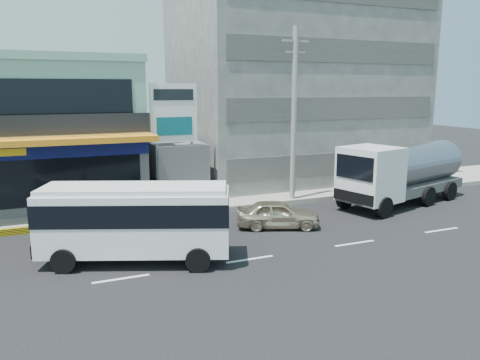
% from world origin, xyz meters
% --- Properties ---
extents(ground, '(120.00, 120.00, 0.00)m').
position_xyz_m(ground, '(0.00, 0.00, 0.00)').
color(ground, black).
rests_on(ground, ground).
extents(sidewalk, '(70.00, 5.00, 0.30)m').
position_xyz_m(sidewalk, '(5.00, 9.50, 0.15)').
color(sidewalk, gray).
rests_on(sidewalk, ground).
extents(shop_building, '(12.40, 11.70, 8.00)m').
position_xyz_m(shop_building, '(-8.00, 13.95, 4.00)').
color(shop_building, '#4E4D53').
rests_on(shop_building, ground).
extents(concrete_building, '(16.00, 12.00, 14.00)m').
position_xyz_m(concrete_building, '(10.00, 15.00, 7.00)').
color(concrete_building, gray).
rests_on(concrete_building, ground).
extents(gap_structure, '(3.00, 6.00, 3.50)m').
position_xyz_m(gap_structure, '(0.00, 12.00, 1.75)').
color(gap_structure, '#4E4D53').
rests_on(gap_structure, ground).
extents(satellite_dish, '(1.50, 1.50, 0.15)m').
position_xyz_m(satellite_dish, '(0.00, 11.00, 3.58)').
color(satellite_dish, slate).
rests_on(satellite_dish, gap_structure).
extents(billboard, '(2.60, 0.18, 6.90)m').
position_xyz_m(billboard, '(-0.50, 9.20, 4.93)').
color(billboard, gray).
rests_on(billboard, ground).
extents(utility_pole_near, '(1.60, 0.30, 10.00)m').
position_xyz_m(utility_pole_near, '(6.00, 7.40, 5.15)').
color(utility_pole_near, '#999993').
rests_on(utility_pole_near, ground).
extents(minibus, '(7.53, 4.77, 3.01)m').
position_xyz_m(minibus, '(-4.14, 1.51, 1.80)').
color(minibus, white).
rests_on(minibus, ground).
extents(sedan, '(4.28, 2.96, 1.35)m').
position_xyz_m(sedan, '(3.00, 3.41, 0.68)').
color(sedan, beige).
rests_on(sedan, ground).
extents(tanker_truck, '(9.39, 4.86, 3.55)m').
position_xyz_m(tanker_truck, '(11.63, 4.86, 1.91)').
color(tanker_truck, white).
rests_on(tanker_truck, ground).
extents(motorcycle_rider, '(2.00, 1.18, 2.43)m').
position_xyz_m(motorcycle_rider, '(-5.12, 4.98, 0.80)').
color(motorcycle_rider, '#551C0C').
rests_on(motorcycle_rider, ground).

